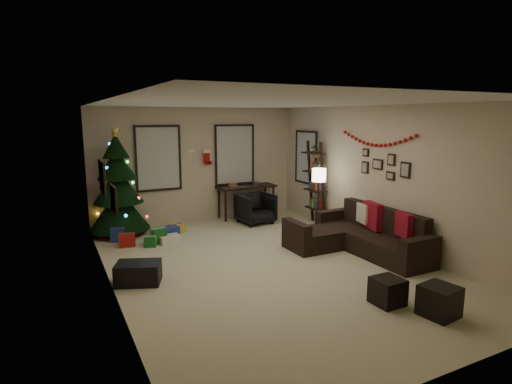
# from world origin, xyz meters

# --- Properties ---
(floor) EXTENTS (7.00, 7.00, 0.00)m
(floor) POSITION_xyz_m (0.00, 0.00, 0.00)
(floor) COLOR beige
(floor) RESTS_ON ground
(ceiling) EXTENTS (7.00, 7.00, 0.00)m
(ceiling) POSITION_xyz_m (0.00, 0.00, 2.70)
(ceiling) COLOR white
(ceiling) RESTS_ON floor
(wall_back) EXTENTS (5.00, 0.00, 5.00)m
(wall_back) POSITION_xyz_m (0.00, 3.50, 1.35)
(wall_back) COLOR beige
(wall_back) RESTS_ON floor
(wall_front) EXTENTS (5.00, 0.00, 5.00)m
(wall_front) POSITION_xyz_m (0.00, -3.50, 1.35)
(wall_front) COLOR beige
(wall_front) RESTS_ON floor
(wall_left) EXTENTS (0.00, 7.00, 7.00)m
(wall_left) POSITION_xyz_m (-2.50, 0.00, 1.35)
(wall_left) COLOR beige
(wall_left) RESTS_ON floor
(wall_right) EXTENTS (0.00, 7.00, 7.00)m
(wall_right) POSITION_xyz_m (2.50, 0.00, 1.35)
(wall_right) COLOR beige
(wall_right) RESTS_ON floor
(window_back_left) EXTENTS (1.05, 0.06, 1.50)m
(window_back_left) POSITION_xyz_m (-0.95, 3.47, 1.55)
(window_back_left) COLOR #728CB2
(window_back_left) RESTS_ON wall_back
(window_back_right) EXTENTS (1.05, 0.06, 1.50)m
(window_back_right) POSITION_xyz_m (0.95, 3.47, 1.55)
(window_back_right) COLOR #728CB2
(window_back_right) RESTS_ON wall_back
(window_right_wall) EXTENTS (0.06, 0.90, 1.30)m
(window_right_wall) POSITION_xyz_m (2.47, 2.55, 1.50)
(window_right_wall) COLOR #728CB2
(window_right_wall) RESTS_ON wall_right
(christmas_tree) EXTENTS (1.25, 1.25, 2.33)m
(christmas_tree) POSITION_xyz_m (-1.92, 3.04, 0.97)
(christmas_tree) COLOR black
(christmas_tree) RESTS_ON floor
(presents) EXTENTS (1.50, 1.01, 0.30)m
(presents) POSITION_xyz_m (-1.41, 2.23, 0.12)
(presents) COLOR #14591E
(presents) RESTS_ON floor
(sofa) EXTENTS (1.69, 2.47, 0.82)m
(sofa) POSITION_xyz_m (1.87, -0.14, 0.27)
(sofa) COLOR black
(sofa) RESTS_ON floor
(pillow_red_a) EXTENTS (0.23, 0.44, 0.43)m
(pillow_red_a) POSITION_xyz_m (2.21, -0.90, 0.64)
(pillow_red_a) COLOR maroon
(pillow_red_a) RESTS_ON sofa
(pillow_red_b) EXTENTS (0.23, 0.52, 0.50)m
(pillow_red_b) POSITION_xyz_m (2.21, -0.13, 0.64)
(pillow_red_b) COLOR maroon
(pillow_red_b) RESTS_ON sofa
(pillow_cream) EXTENTS (0.19, 0.39, 0.37)m
(pillow_cream) POSITION_xyz_m (2.21, 0.13, 0.63)
(pillow_cream) COLOR beige
(pillow_cream) RESTS_ON sofa
(ottoman_near) EXTENTS (0.38, 0.38, 0.36)m
(ottoman_near) POSITION_xyz_m (0.73, -2.07, 0.18)
(ottoman_near) COLOR black
(ottoman_near) RESTS_ON floor
(ottoman_far) EXTENTS (0.47, 0.47, 0.39)m
(ottoman_far) POSITION_xyz_m (1.07, -2.62, 0.20)
(ottoman_far) COLOR black
(ottoman_far) RESTS_ON floor
(desk) EXTENTS (1.48, 0.53, 0.80)m
(desk) POSITION_xyz_m (1.15, 3.22, 0.70)
(desk) COLOR black
(desk) RESTS_ON floor
(desk_chair) EXTENTS (0.77, 0.73, 0.72)m
(desk_chair) POSITION_xyz_m (1.08, 2.57, 0.36)
(desk_chair) COLOR black
(desk_chair) RESTS_ON floor
(bookshelf) EXTENTS (0.30, 0.57, 1.94)m
(bookshelf) POSITION_xyz_m (2.30, 1.88, 0.94)
(bookshelf) COLOR black
(bookshelf) RESTS_ON floor
(potted_plant) EXTENTS (0.45, 0.40, 0.46)m
(potted_plant) POSITION_xyz_m (2.30, 1.88, 1.80)
(potted_plant) COLOR #4C4C4C
(potted_plant) RESTS_ON bookshelf
(floor_lamp) EXTENTS (0.29, 0.29, 1.40)m
(floor_lamp) POSITION_xyz_m (1.95, 1.28, 1.17)
(floor_lamp) COLOR black
(floor_lamp) RESTS_ON floor
(art_map) EXTENTS (0.04, 0.60, 0.50)m
(art_map) POSITION_xyz_m (-2.48, 0.69, 1.58)
(art_map) COLOR black
(art_map) RESTS_ON wall_left
(art_abstract) EXTENTS (0.04, 0.45, 0.35)m
(art_abstract) POSITION_xyz_m (-2.48, -0.42, 1.44)
(art_abstract) COLOR black
(art_abstract) RESTS_ON wall_left
(gallery) EXTENTS (0.03, 1.25, 0.54)m
(gallery) POSITION_xyz_m (2.48, -0.07, 1.57)
(gallery) COLOR black
(gallery) RESTS_ON wall_right
(garland) EXTENTS (0.08, 1.90, 0.30)m
(garland) POSITION_xyz_m (2.45, 0.13, 2.06)
(garland) COLOR #A5140C
(garland) RESTS_ON wall_right
(stocking_left) EXTENTS (0.20, 0.05, 0.36)m
(stocking_left) POSITION_xyz_m (-0.14, 3.52, 1.56)
(stocking_left) COLOR #990F0C
(stocking_left) RESTS_ON wall_back
(stocking_right) EXTENTS (0.20, 0.05, 0.36)m
(stocking_right) POSITION_xyz_m (0.19, 3.36, 1.55)
(stocking_right) COLOR #990F0C
(stocking_right) RESTS_ON wall_back
(storage_bin) EXTENTS (0.76, 0.64, 0.32)m
(storage_bin) POSITION_xyz_m (-2.12, 0.15, 0.16)
(storage_bin) COLOR black
(storage_bin) RESTS_ON floor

